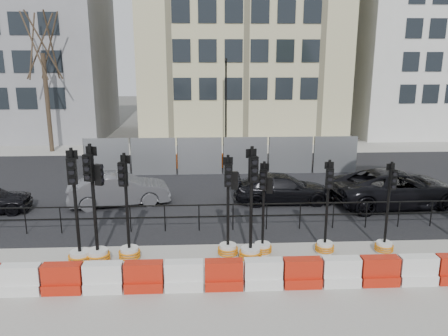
{
  "coord_description": "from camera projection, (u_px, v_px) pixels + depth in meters",
  "views": [
    {
      "loc": [
        -1.05,
        -13.31,
        5.94
      ],
      "look_at": [
        -0.23,
        3.0,
        1.86
      ],
      "focal_mm": 35.0,
      "sensor_mm": 36.0,
      "label": 1
    }
  ],
  "objects": [
    {
      "name": "building_grey",
      "position": [
        32.0,
        45.0,
        33.31
      ],
      "size": [
        11.0,
        9.06,
        14.0
      ],
      "color": "gray",
      "rests_on": "ground"
    },
    {
      "name": "car_d",
      "position": [
        397.0,
        188.0,
        18.05
      ],
      "size": [
        3.41,
        5.86,
        1.51
      ],
      "primitive_type": "imported",
      "rotation": [
        0.0,
        0.0,
        1.65
      ],
      "color": "black",
      "rests_on": "ground"
    },
    {
      "name": "lamp_post_far",
      "position": [
        226.0,
        102.0,
        28.15
      ],
      "size": [
        0.12,
        0.56,
        6.0
      ],
      "color": "black",
      "rests_on": "ground"
    },
    {
      "name": "tree_bare_far",
      "position": [
        42.0,
        47.0,
        27.26
      ],
      "size": [
        2.0,
        2.0,
        9.0
      ],
      "color": "#473828",
      "rests_on": "ground"
    },
    {
      "name": "traffic_signal_d",
      "position": [
        228.0,
        233.0,
        13.34
      ],
      "size": [
        0.63,
        0.63,
        3.22
      ],
      "rotation": [
        0.0,
        0.0,
        0.02
      ],
      "color": "silver",
      "rests_on": "ground"
    },
    {
      "name": "heras_fencing",
      "position": [
        232.0,
        159.0,
        23.82
      ],
      "size": [
        14.33,
        1.72,
        2.0
      ],
      "color": "gray",
      "rests_on": "ground"
    },
    {
      "name": "kerb_railing",
      "position": [
        233.0,
        212.0,
        15.39
      ],
      "size": [
        18.0,
        0.04,
        1.0
      ],
      "color": "black",
      "rests_on": "ground"
    },
    {
      "name": "traffic_signal_e",
      "position": [
        251.0,
        238.0,
        13.04
      ],
      "size": [
        0.7,
        0.7,
        3.54
      ],
      "rotation": [
        0.0,
        0.0,
        0.26
      ],
      "color": "silver",
      "rests_on": "ground"
    },
    {
      "name": "traffic_signal_c",
      "position": [
        128.0,
        239.0,
        13.11
      ],
      "size": [
        0.66,
        0.66,
        3.33
      ],
      "rotation": [
        0.0,
        0.0,
        -0.33
      ],
      "color": "silver",
      "rests_on": "ground"
    },
    {
      "name": "building_cream",
      "position": [
        240.0,
        18.0,
        33.6
      ],
      "size": [
        15.0,
        10.06,
        18.0
      ],
      "color": "#C1B88D",
      "rests_on": "ground"
    },
    {
      "name": "car_b",
      "position": [
        119.0,
        189.0,
        18.13
      ],
      "size": [
        3.12,
        4.71,
        1.36
      ],
      "primitive_type": "imported",
      "rotation": [
        0.0,
        0.0,
        1.78
      ],
      "color": "#4B4B50",
      "rests_on": "ground"
    },
    {
      "name": "barrier_row",
      "position": [
        243.0,
        275.0,
        11.59
      ],
      "size": [
        14.65,
        0.5,
        0.8
      ],
      "color": "#B4120E",
      "rests_on": "ground"
    },
    {
      "name": "sidewalk_near",
      "position": [
        244.0,
        291.0,
        11.48
      ],
      "size": [
        40.0,
        6.0,
        0.02
      ],
      "primitive_type": "cube",
      "color": "gray",
      "rests_on": "ground"
    },
    {
      "name": "traffic_signal_g",
      "position": [
        325.0,
        235.0,
        13.59
      ],
      "size": [
        0.59,
        0.59,
        3.02
      ],
      "rotation": [
        0.0,
        0.0,
        -0.09
      ],
      "color": "silver",
      "rests_on": "ground"
    },
    {
      "name": "traffic_signal_a",
      "position": [
        79.0,
        242.0,
        12.8
      ],
      "size": [
        0.7,
        0.7,
        3.55
      ],
      "rotation": [
        0.0,
        0.0,
        0.12
      ],
      "color": "silver",
      "rests_on": "ground"
    },
    {
      "name": "ground",
      "position": [
        235.0,
        244.0,
        14.39
      ],
      "size": [
        120.0,
        120.0,
        0.0
      ],
      "primitive_type": "plane",
      "color": "#51514C",
      "rests_on": "ground"
    },
    {
      "name": "traffic_signal_b",
      "position": [
        97.0,
        237.0,
        12.83
      ],
      "size": [
        0.72,
        0.72,
        3.65
      ],
      "rotation": [
        0.0,
        0.0,
        -0.3
      ],
      "color": "silver",
      "rests_on": "ground"
    },
    {
      "name": "traffic_signal_f",
      "position": [
        263.0,
        233.0,
        13.5
      ],
      "size": [
        0.59,
        0.59,
        2.99
      ],
      "rotation": [
        0.0,
        0.0,
        -0.34
      ],
      "color": "silver",
      "rests_on": "ground"
    },
    {
      "name": "building_white",
      "position": [
        429.0,
        32.0,
        34.58
      ],
      "size": [
        12.0,
        9.06,
        16.0
      ],
      "color": "silver",
      "rests_on": "ground"
    },
    {
      "name": "road",
      "position": [
        225.0,
        185.0,
        21.17
      ],
      "size": [
        40.0,
        14.0,
        0.03
      ],
      "primitive_type": "cube",
      "color": "black",
      "rests_on": "ground"
    },
    {
      "name": "sidewalk_far",
      "position": [
        218.0,
        148.0,
        29.89
      ],
      "size": [
        40.0,
        4.0,
        0.02
      ],
      "primitive_type": "cube",
      "color": "gray",
      "rests_on": "ground"
    },
    {
      "name": "car_c",
      "position": [
        283.0,
        188.0,
        18.5
      ],
      "size": [
        1.78,
        4.23,
        1.22
      ],
      "primitive_type": "imported",
      "rotation": [
        0.0,
        0.0,
        1.56
      ],
      "color": "black",
      "rests_on": "ground"
    },
    {
      "name": "traffic_signal_h",
      "position": [
        385.0,
        235.0,
        13.62
      ],
      "size": [
        0.58,
        0.58,
        2.96
      ],
      "rotation": [
        0.0,
        0.0,
        0.18
      ],
      "color": "silver",
      "rests_on": "ground"
    }
  ]
}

